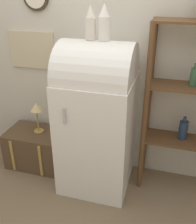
# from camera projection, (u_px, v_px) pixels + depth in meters

# --- Properties ---
(ground_plane) EXTENTS (12.00, 12.00, 0.00)m
(ground_plane) POSITION_uv_depth(u_px,v_px,m) (91.00, 193.00, 2.67)
(ground_plane) COLOR #7A664C
(wall_back) EXTENTS (7.00, 0.09, 2.70)m
(wall_back) POSITION_uv_depth(u_px,v_px,m) (107.00, 48.00, 2.57)
(wall_back) COLOR beige
(wall_back) RESTS_ON ground_plane
(refrigerator) EXTENTS (0.67, 0.70, 1.49)m
(refrigerator) POSITION_uv_depth(u_px,v_px,m) (97.00, 116.00, 2.51)
(refrigerator) COLOR white
(refrigerator) RESTS_ON ground_plane
(suitcase_trunk) EXTENTS (0.62, 0.43, 0.42)m
(suitcase_trunk) POSITION_uv_depth(u_px,v_px,m) (36.00, 148.00, 3.02)
(suitcase_trunk) COLOR brown
(suitcase_trunk) RESTS_ON ground_plane
(shelf_unit) EXTENTS (0.79, 0.31, 1.66)m
(shelf_unit) POSITION_uv_depth(u_px,v_px,m) (192.00, 103.00, 2.36)
(shelf_unit) COLOR brown
(shelf_unit) RESTS_ON ground_plane
(vase_left) EXTENTS (0.09, 0.09, 0.28)m
(vase_left) POSITION_uv_depth(u_px,v_px,m) (91.00, 24.00, 2.16)
(vase_left) COLOR silver
(vase_left) RESTS_ON refrigerator
(vase_center) EXTENTS (0.10, 0.10, 0.29)m
(vase_center) POSITION_uv_depth(u_px,v_px,m) (104.00, 23.00, 2.13)
(vase_center) COLOR white
(vase_center) RESTS_ON refrigerator
(desk_lamp) EXTENTS (0.13, 0.13, 0.35)m
(desk_lamp) POSITION_uv_depth(u_px,v_px,m) (37.00, 110.00, 2.82)
(desk_lamp) COLOR #AD8942
(desk_lamp) RESTS_ON suitcase_trunk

